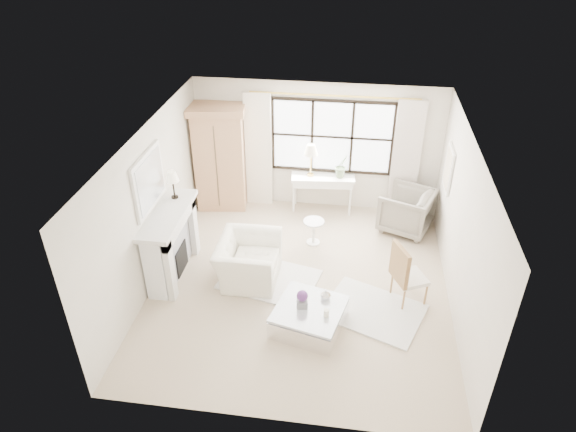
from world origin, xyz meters
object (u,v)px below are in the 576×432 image
(console_table, at_px, (322,193))
(club_armchair, at_px, (248,260))
(coffee_table, at_px, (309,317))
(armoire, at_px, (220,157))

(console_table, xyz_separation_m, club_armchair, (-1.08, -2.48, -0.02))
(coffee_table, bearing_deg, club_armchair, 151.97)
(console_table, relative_size, coffee_table, 1.10)
(armoire, distance_m, console_table, 2.26)
(club_armchair, height_order, coffee_table, club_armchair)
(club_armchair, xyz_separation_m, coffee_table, (1.17, -1.05, -0.19))
(console_table, distance_m, coffee_table, 3.54)
(armoire, distance_m, club_armchair, 2.72)
(armoire, distance_m, coffee_table, 4.21)
(console_table, bearing_deg, armoire, 177.19)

